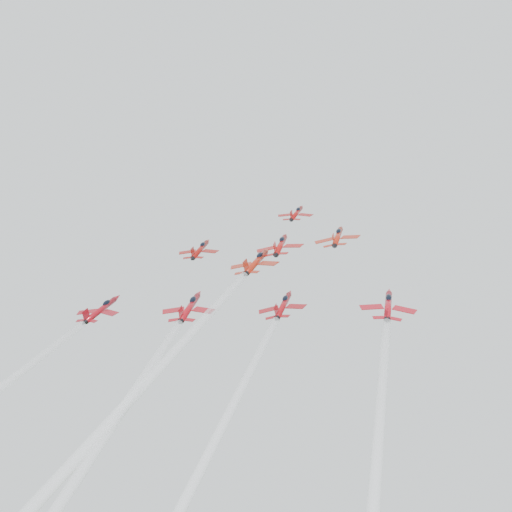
% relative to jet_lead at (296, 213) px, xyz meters
% --- Properties ---
extents(jet_lead, '(8.92, 11.54, 6.87)m').
position_rel_jet_lead_xyz_m(jet_lead, '(0.00, 0.00, 0.00)').
color(jet_lead, '#980F0E').
extents(jet_row2_left, '(9.34, 12.08, 7.19)m').
position_rel_jet_lead_xyz_m(jet_row2_left, '(-16.63, -20.02, -10.80)').
color(jet_row2_left, maroon).
extents(jet_row2_center, '(10.33, 13.37, 7.96)m').
position_rel_jet_lead_xyz_m(jet_row2_center, '(1.99, -19.76, -10.65)').
color(jet_row2_center, '#A91210').
extents(jet_row2_right, '(9.86, 12.76, 7.60)m').
position_rel_jet_lead_xyz_m(jet_row2_right, '(13.69, -16.61, -8.96)').
color(jet_row2_right, '#B02310').
extents(jet_center, '(10.58, 101.58, 55.70)m').
position_rel_jet_lead_xyz_m(jet_center, '(-0.66, -72.93, -39.43)').
color(jet_center, '#A6210F').
extents(jet_rear_left, '(9.60, 92.16, 50.53)m').
position_rel_jet_lead_xyz_m(jet_rear_left, '(-6.73, -86.96, -47.00)').
color(jet_rear_left, '#A30F18').
extents(jet_rear_right, '(8.46, 81.21, 44.52)m').
position_rel_jet_lead_xyz_m(jet_rear_right, '(10.42, -82.00, -44.33)').
color(jet_rear_right, maroon).
extents(jet_rear_farright, '(8.91, 85.61, 46.94)m').
position_rel_jet_lead_xyz_m(jet_rear_farright, '(27.84, -84.51, -45.68)').
color(jet_rear_farright, '#B2111D').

